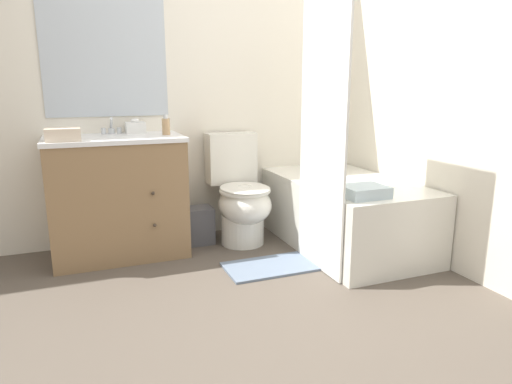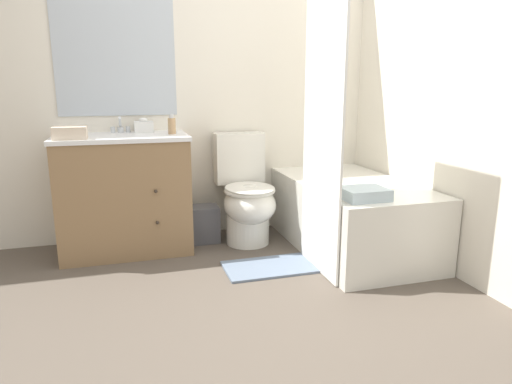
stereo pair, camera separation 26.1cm
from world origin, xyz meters
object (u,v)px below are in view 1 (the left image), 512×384
at_px(toilet, 241,197).
at_px(bath_towel_folded, 364,191).
at_px(wastebasket, 198,225).
at_px(bath_mat, 270,267).
at_px(sink_faucet, 111,129).
at_px(vanity_cabinet, 118,196).
at_px(hand_towel_folded, 63,135).
at_px(tissue_box, 135,127).
at_px(soap_dispenser, 166,126).
at_px(bathtub, 344,212).

xyz_separation_m(toilet, bath_towel_folded, (0.52, -0.85, 0.19)).
relative_size(wastebasket, bath_mat, 0.48).
bearing_deg(bath_mat, sink_faucet, 137.61).
xyz_separation_m(vanity_cabinet, hand_towel_folded, (-0.32, -0.16, 0.46)).
bearing_deg(sink_faucet, hand_towel_folded, -132.87).
height_order(tissue_box, bath_mat, tissue_box).
relative_size(soap_dispenser, bath_towel_folded, 0.52).
height_order(toilet, tissue_box, tissue_box).
height_order(vanity_cabinet, tissue_box, tissue_box).
bearing_deg(bath_towel_folded, sink_faucet, 141.90).
bearing_deg(bathtub, hand_towel_folded, 172.09).
height_order(toilet, bath_towel_folded, toilet).
bearing_deg(wastebasket, bath_mat, -64.23).
bearing_deg(hand_towel_folded, bathtub, -7.91).
distance_m(sink_faucet, soap_dispenser, 0.41).
xyz_separation_m(toilet, wastebasket, (-0.32, 0.10, -0.22)).
bearing_deg(bath_mat, hand_towel_folded, 158.54).
distance_m(sink_faucet, tissue_box, 0.17).
bearing_deg(toilet, tissue_box, 161.51).
relative_size(vanity_cabinet, tissue_box, 6.67).
relative_size(bathtub, tissue_box, 10.02).
bearing_deg(hand_towel_folded, tissue_box, 34.16).
xyz_separation_m(toilet, bath_mat, (0.00, -0.56, -0.35)).
relative_size(bathtub, hand_towel_folded, 6.62).
bearing_deg(tissue_box, toilet, -18.49).
distance_m(vanity_cabinet, bathtub, 1.67).
xyz_separation_m(sink_faucet, bathtub, (1.60, -0.61, -0.63)).
bearing_deg(sink_faucet, bathtub, -20.79).
relative_size(vanity_cabinet, bath_mat, 1.55).
relative_size(bathtub, soap_dispenser, 9.67).
bearing_deg(wastebasket, tissue_box, 160.73).
xyz_separation_m(wastebasket, hand_towel_folded, (-0.90, -0.19, 0.76)).
height_order(vanity_cabinet, sink_faucet, sink_faucet).
xyz_separation_m(tissue_box, bath_towel_folded, (1.25, -1.10, -0.35)).
height_order(wastebasket, tissue_box, tissue_box).
relative_size(toilet, soap_dispenser, 5.79).
distance_m(soap_dispenser, bath_towel_folded, 1.44).
bearing_deg(bath_towel_folded, tissue_box, 138.68).
xyz_separation_m(tissue_box, bath_mat, (0.73, -0.81, -0.89)).
bearing_deg(vanity_cabinet, hand_towel_folded, -153.23).
xyz_separation_m(wastebasket, bath_mat, (0.32, -0.66, -0.13)).
bearing_deg(bathtub, toilet, 153.50).
bearing_deg(wastebasket, vanity_cabinet, -177.45).
bearing_deg(vanity_cabinet, wastebasket, 2.55).
relative_size(sink_faucet, soap_dispenser, 0.99).
bearing_deg(wastebasket, sink_faucet, 164.87).
distance_m(vanity_cabinet, sink_faucet, 0.49).
height_order(tissue_box, soap_dispenser, soap_dispenser).
bearing_deg(bath_towel_folded, vanity_cabinet, 146.75).
xyz_separation_m(toilet, hand_towel_folded, (-1.22, -0.09, 0.54)).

